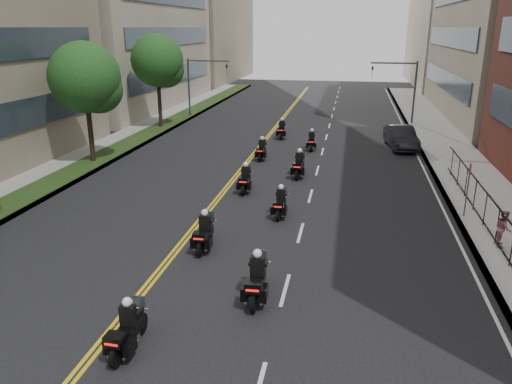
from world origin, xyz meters
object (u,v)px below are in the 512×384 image
motorcycle_2 (127,331)px  motorcycle_6 (245,180)px  motorcycle_3 (257,281)px  parked_sedan (401,137)px  motorcycle_7 (299,166)px  motorcycle_5 (280,204)px  motorcycle_10 (282,130)px  pedestrian_b (504,228)px  motorcycle_8 (262,150)px  motorcycle_4 (204,234)px  motorcycle_9 (311,142)px

motorcycle_2 → motorcycle_6: (0.25, 14.20, 0.02)m
motorcycle_3 → parked_sedan: 23.82m
motorcycle_6 → motorcycle_7: motorcycle_7 is taller
motorcycle_5 → motorcycle_10: 17.30m
motorcycle_3 → pedestrian_b: (8.82, 5.67, 0.20)m
motorcycle_10 → pedestrian_b: (11.48, -19.09, 0.24)m
motorcycle_8 → motorcycle_10: motorcycle_10 is taller
motorcycle_6 → parked_sedan: 15.06m
motorcycle_6 → motorcycle_10: 13.85m
motorcycle_7 → motorcycle_10: size_ratio=1.05×
parked_sedan → pedestrian_b: bearing=-90.0°
motorcycle_7 → motorcycle_8: bearing=130.6°
pedestrian_b → motorcycle_5: bearing=89.3°
motorcycle_7 → motorcycle_4: bearing=-101.4°
motorcycle_3 → motorcycle_6: 11.23m
motorcycle_5 → motorcycle_8: (-2.71, 10.21, 0.01)m
motorcycle_5 → parked_sedan: parked_sedan is taller
motorcycle_2 → motorcycle_10: motorcycle_10 is taller
parked_sedan → motorcycle_2: bearing=-117.6°
motorcycle_7 → pedestrian_b: size_ratio=1.58×
motorcycle_7 → motorcycle_9: size_ratio=1.11×
motorcycle_6 → parked_sedan: size_ratio=0.45×
motorcycle_4 → parked_sedan: 21.53m
motorcycle_6 → parked_sedan: (9.02, 12.06, 0.17)m
motorcycle_5 → motorcycle_8: 10.56m
motorcycle_5 → motorcycle_6: size_ratio=0.94×
motorcycle_8 → motorcycle_10: 6.94m
motorcycle_2 → motorcycle_9: size_ratio=1.02×
motorcycle_6 → motorcycle_10: (0.02, 13.85, 0.01)m
motorcycle_4 → parked_sedan: (9.09, 19.52, 0.16)m
motorcycle_2 → motorcycle_6: 14.20m
motorcycle_2 → motorcycle_4: motorcycle_4 is taller
motorcycle_4 → motorcycle_5: (2.44, 4.16, -0.04)m
motorcycle_9 → parked_sedan: bearing=13.1°
motorcycle_4 → motorcycle_6: 7.46m
motorcycle_8 → motorcycle_6: bearing=-87.6°
motorcycle_3 → motorcycle_9: size_ratio=1.12×
motorcycle_7 → parked_sedan: 10.90m
motorcycle_3 → pedestrian_b: 10.49m
motorcycle_2 → motorcycle_3: size_ratio=0.91×
motorcycle_3 → motorcycle_5: size_ratio=1.13×
parked_sedan → pedestrian_b: 17.48m
motorcycle_8 → motorcycle_3: bearing=-80.9°
motorcycle_8 → motorcycle_9: 4.52m
motorcycle_8 → parked_sedan: size_ratio=0.43×
motorcycle_9 → motorcycle_10: size_ratio=0.94×
motorcycle_4 → pedestrian_b: motorcycle_4 is taller
motorcycle_2 → motorcycle_3: (2.93, 3.29, 0.06)m
motorcycle_5 → motorcycle_7: motorcycle_7 is taller
motorcycle_9 → motorcycle_5: bearing=-93.9°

